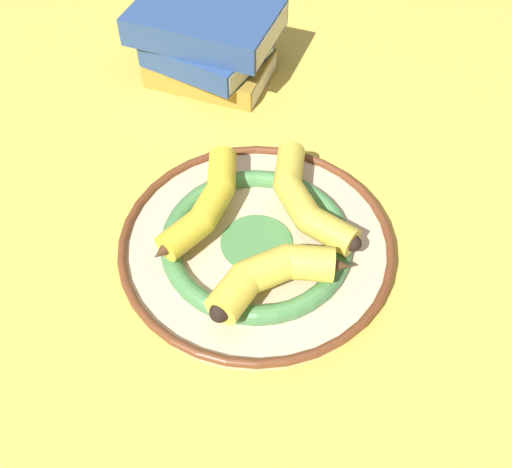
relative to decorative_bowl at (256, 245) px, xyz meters
The scene contains 6 objects.
ground_plane 0.01m from the decorative_bowl, 141.47° to the left, with size 2.80×2.80×0.00m, color gold.
decorative_bowl is the anchor object (origin of this frame).
banana_a 0.08m from the decorative_bowl, 106.36° to the left, with size 0.19×0.07×0.04m.
banana_b 0.08m from the decorative_bowl, ahead, with size 0.07×0.17×0.04m.
banana_c 0.08m from the decorative_bowl, 142.09° to the right, with size 0.14×0.15×0.03m.
book_stack 0.36m from the decorative_bowl, 169.00° to the left, with size 0.25×0.25×0.11m.
Camera 1 is at (0.41, -0.17, 0.58)m, focal length 42.00 mm.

